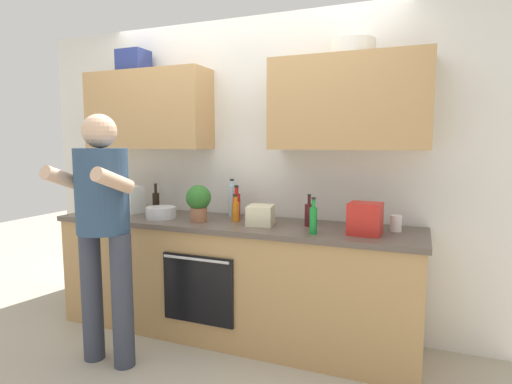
% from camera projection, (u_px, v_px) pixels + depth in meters
% --- Properties ---
extents(ground_plane, '(12.00, 12.00, 0.00)m').
position_uv_depth(ground_plane, '(231.00, 333.00, 3.25)').
color(ground_plane, '#B2A893').
extents(back_wall_unit, '(4.00, 0.38, 2.50)m').
position_uv_depth(back_wall_unit, '(244.00, 144.00, 3.33)').
color(back_wall_unit, silver).
rests_on(back_wall_unit, ground).
extents(counter, '(2.84, 0.67, 0.90)m').
position_uv_depth(counter, '(230.00, 278.00, 3.20)').
color(counter, tan).
rests_on(counter, ground).
extents(person_standing, '(0.49, 0.45, 1.68)m').
position_uv_depth(person_standing, '(103.00, 219.00, 2.71)').
color(person_standing, '#383D4C').
rests_on(person_standing, ground).
extents(bottle_water, '(0.05, 0.05, 0.31)m').
position_uv_depth(bottle_water, '(232.00, 200.00, 3.35)').
color(bottle_water, silver).
rests_on(bottle_water, counter).
extents(bottle_oil, '(0.07, 0.07, 0.24)m').
position_uv_depth(bottle_oil, '(107.00, 202.00, 3.54)').
color(bottle_oil, olive).
rests_on(bottle_oil, counter).
extents(bottle_soy, '(0.06, 0.06, 0.26)m').
position_uv_depth(bottle_soy, '(156.00, 202.00, 3.51)').
color(bottle_soy, black).
rests_on(bottle_soy, counter).
extents(bottle_wine, '(0.06, 0.06, 0.23)m').
position_uv_depth(bottle_wine, '(309.00, 214.00, 2.96)').
color(bottle_wine, '#471419').
rests_on(bottle_wine, counter).
extents(bottle_juice, '(0.06, 0.06, 0.21)m').
position_uv_depth(bottle_juice, '(236.00, 210.00, 3.14)').
color(bottle_juice, orange).
rests_on(bottle_juice, counter).
extents(bottle_syrup, '(0.06, 0.06, 0.32)m').
position_uv_depth(bottle_syrup, '(110.00, 195.00, 3.67)').
color(bottle_syrup, '#8C4C14').
rests_on(bottle_syrup, counter).
extents(bottle_hotsauce, '(0.06, 0.06, 0.26)m').
position_uv_depth(bottle_hotsauce, '(237.00, 205.00, 3.26)').
color(bottle_hotsauce, red).
rests_on(bottle_hotsauce, counter).
extents(bottle_soda, '(0.05, 0.05, 0.24)m').
position_uv_depth(bottle_soda, '(313.00, 219.00, 2.71)').
color(bottle_soda, '#198C33').
rests_on(bottle_soda, counter).
extents(cup_coffee, '(0.08, 0.08, 0.11)m').
position_uv_depth(cup_coffee, '(396.00, 223.00, 2.79)').
color(cup_coffee, white).
rests_on(cup_coffee, counter).
extents(mixing_bowl, '(0.24, 0.24, 0.09)m').
position_uv_depth(mixing_bowl, '(161.00, 213.00, 3.29)').
color(mixing_bowl, silver).
rests_on(mixing_bowl, counter).
extents(potted_herb, '(0.19, 0.19, 0.28)m').
position_uv_depth(potted_herb, '(198.00, 201.00, 3.14)').
color(potted_herb, '#9E6647').
rests_on(potted_herb, counter).
extents(grocery_bag_crisps, '(0.22, 0.20, 0.21)m').
position_uv_depth(grocery_bag_crisps, '(365.00, 219.00, 2.69)').
color(grocery_bag_crisps, red).
rests_on(grocery_bag_crisps, counter).
extents(grocery_bag_produce, '(0.19, 0.19, 0.23)m').
position_uv_depth(grocery_bag_produce, '(132.00, 199.00, 3.52)').
color(grocery_bag_produce, silver).
rests_on(grocery_bag_produce, counter).
extents(grocery_bag_rice, '(0.21, 0.23, 0.14)m').
position_uv_depth(grocery_bag_rice, '(261.00, 215.00, 3.01)').
color(grocery_bag_rice, beige).
rests_on(grocery_bag_rice, counter).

